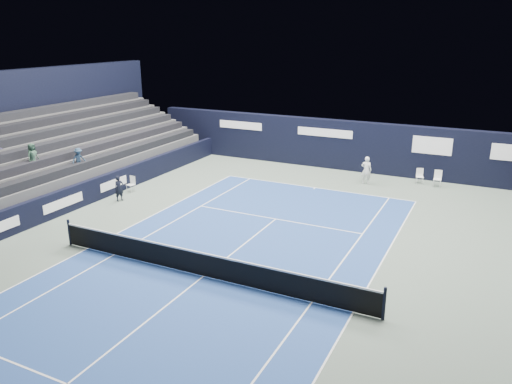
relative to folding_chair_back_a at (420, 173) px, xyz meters
The scene contains 12 objects.
ground 14.35m from the folding_chair_back_a, 110.74° to the right, with size 48.00×48.00×0.00m, color #55655B.
court_surface 16.24m from the folding_chair_back_a, 108.24° to the right, with size 10.97×23.77×0.01m, color navy.
folding_chair_back_a is the anchor object (origin of this frame).
folding_chair_back_b 1.04m from the folding_chair_back_a, 12.83° to the right, with size 0.42×0.41×0.94m.
line_judge_chair 16.33m from the folding_chair_back_a, 148.31° to the right, with size 0.42×0.40×0.86m.
line_judge 16.81m from the folding_chair_back_a, 143.06° to the right, with size 0.48×0.32×1.32m, color black.
court_markings 16.24m from the folding_chair_back_a, 108.24° to the right, with size 11.03×23.83×0.00m.
tennis_net 16.23m from the folding_chair_back_a, 108.24° to the right, with size 12.90×0.10×1.10m.
back_sponsor_wall 5.28m from the folding_chair_back_a, 167.90° to the left, with size 26.00×0.63×3.10m.
side_barrier_left 17.37m from the folding_chair_back_a, 147.08° to the right, with size 0.33×22.00×1.20m.
spectator_stand 20.24m from the folding_chair_back_a, 155.34° to the right, with size 6.00×18.00×6.40m.
tennis_player 3.13m from the folding_chair_back_a, 152.29° to the right, with size 0.62×0.84×1.60m.
Camera 1 is at (8.76, -13.60, 8.35)m, focal length 35.00 mm.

